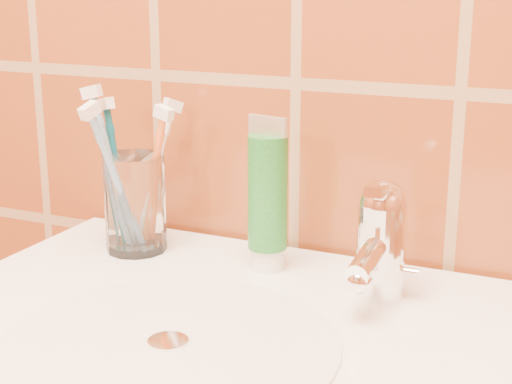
% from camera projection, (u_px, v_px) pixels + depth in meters
% --- Properties ---
extents(glass_tumbler, '(0.09, 0.09, 0.11)m').
position_uv_depth(glass_tumbler, '(135.00, 203.00, 0.90)').
color(glass_tumbler, white).
rests_on(glass_tumbler, pedestal_sink).
extents(toothpaste_tube, '(0.05, 0.04, 0.17)m').
position_uv_depth(toothpaste_tube, '(268.00, 199.00, 0.84)').
color(toothpaste_tube, white).
rests_on(toothpaste_tube, pedestal_sink).
extents(faucet, '(0.05, 0.11, 0.12)m').
position_uv_depth(faucet, '(380.00, 236.00, 0.77)').
color(faucet, white).
rests_on(faucet, pedestal_sink).
extents(toothbrush_0, '(0.08, 0.08, 0.20)m').
position_uv_depth(toothbrush_0, '(113.00, 171.00, 0.89)').
color(toothbrush_0, '#6991BB').
rests_on(toothbrush_0, glass_tumbler).
extents(toothbrush_1, '(0.08, 0.07, 0.18)m').
position_uv_depth(toothbrush_1, '(153.00, 180.00, 0.89)').
color(toothbrush_1, orange).
rests_on(toothbrush_1, glass_tumbler).
extents(toothbrush_2, '(0.10, 0.09, 0.19)m').
position_uv_depth(toothbrush_2, '(118.00, 176.00, 0.90)').
color(toothbrush_2, '#0C536A').
rests_on(toothbrush_2, glass_tumbler).
extents(toothbrush_3, '(0.07, 0.16, 0.21)m').
position_uv_depth(toothbrush_3, '(117.00, 182.00, 0.86)').
color(toothbrush_3, '#739FCD').
rests_on(toothbrush_3, glass_tumbler).
extents(toothbrush_4, '(0.11, 0.14, 0.19)m').
position_uv_depth(toothbrush_4, '(153.00, 174.00, 0.92)').
color(toothbrush_4, white).
rests_on(toothbrush_4, glass_tumbler).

